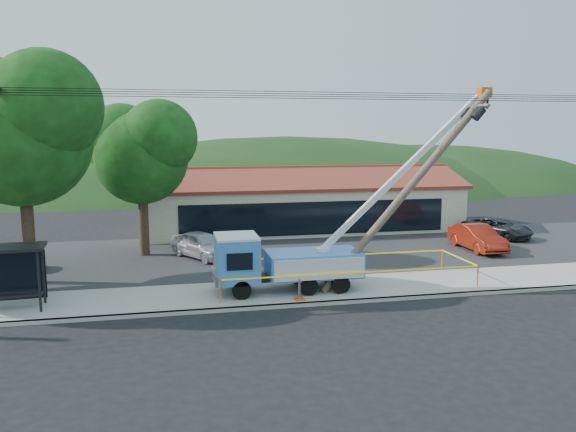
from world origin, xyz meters
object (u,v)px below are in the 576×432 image
at_px(leaning_pole, 415,182).
at_px(car_silver, 202,259).
at_px(car_dark, 496,239).
at_px(bus_shelter, 10,262).
at_px(car_red, 477,251).
at_px(utility_truck, 287,258).
at_px(car_white, 1,272).

relative_size(leaning_pole, car_silver, 2.06).
height_order(leaning_pole, car_dark, leaning_pole).
xyz_separation_m(leaning_pole, bus_shelter, (-17.00, 0.31, -2.93)).
relative_size(bus_shelter, car_red, 0.61).
bearing_deg(car_red, bus_shelter, -164.52).
bearing_deg(car_dark, car_red, -161.82).
bearing_deg(car_red, utility_truck, -153.94).
xyz_separation_m(utility_truck, car_dark, (16.41, 9.54, -1.60)).
bearing_deg(bus_shelter, car_red, 10.85).
bearing_deg(car_silver, bus_shelter, -167.62).
relative_size(bus_shelter, car_dark, 0.59).
distance_m(car_red, car_dark, 4.81).
height_order(car_silver, car_dark, car_silver).
relative_size(leaning_pole, bus_shelter, 3.24).
relative_size(leaning_pole, car_red, 1.96).
bearing_deg(car_silver, car_white, 152.02).
bearing_deg(car_red, car_silver, 175.90).
distance_m(car_silver, car_dark, 19.84).
bearing_deg(car_silver, car_red, -36.69).
bearing_deg(utility_truck, car_white, 153.51).
xyz_separation_m(utility_truck, bus_shelter, (-11.29, -0.27, 0.44)).
bearing_deg(car_red, leaning_pole, -136.43).
relative_size(car_white, car_dark, 0.97).
bearing_deg(utility_truck, car_red, 25.48).
xyz_separation_m(leaning_pole, car_silver, (-9.04, 8.10, -4.97)).
distance_m(utility_truck, car_white, 15.32).
xyz_separation_m(leaning_pole, car_red, (7.26, 6.76, -4.97)).
height_order(utility_truck, car_dark, utility_truck).
relative_size(utility_truck, car_dark, 2.71).
relative_size(utility_truck, car_silver, 2.90).
bearing_deg(utility_truck, car_dark, 30.17).
bearing_deg(car_dark, utility_truck, -175.99).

